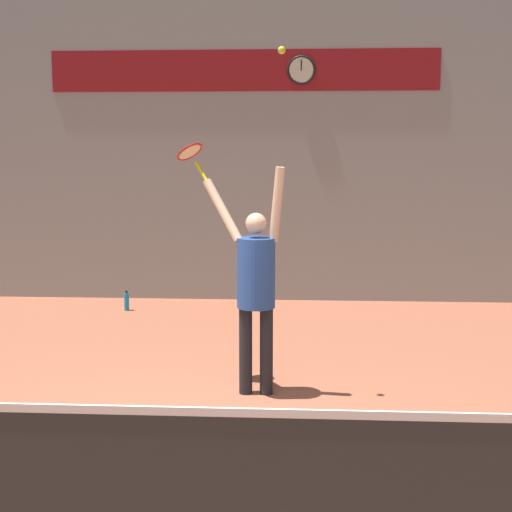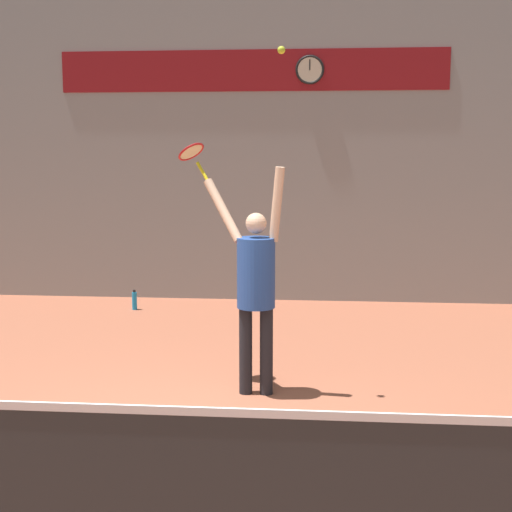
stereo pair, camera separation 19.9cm
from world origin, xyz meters
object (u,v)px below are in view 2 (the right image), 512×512
at_px(scoreboard_clock, 310,70).
at_px(tennis_ball, 281,50).
at_px(tennis_racket, 192,154).
at_px(water_bottle, 134,301).
at_px(tennis_player, 255,281).

distance_m(scoreboard_clock, tennis_ball, 4.62).
xyz_separation_m(tennis_racket, water_bottle, (-1.50, 3.26, -2.22)).
bearing_deg(tennis_racket, tennis_ball, -26.62).
distance_m(tennis_ball, water_bottle, 5.45).
relative_size(tennis_player, water_bottle, 7.35).
height_order(tennis_player, tennis_ball, tennis_ball).
relative_size(tennis_player, tennis_racket, 5.70).
bearing_deg(water_bottle, tennis_player, -59.08).
height_order(tennis_player, tennis_racket, tennis_racket).
distance_m(scoreboard_clock, tennis_racket, 4.47).
xyz_separation_m(scoreboard_clock, tennis_racket, (-1.11, -4.14, -1.28)).
xyz_separation_m(tennis_player, tennis_ball, (0.25, -0.08, 2.17)).
distance_m(tennis_racket, tennis_ball, 1.40).
relative_size(scoreboard_clock, tennis_ball, 6.22).
xyz_separation_m(tennis_ball, water_bottle, (-2.42, 3.72, -3.16)).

